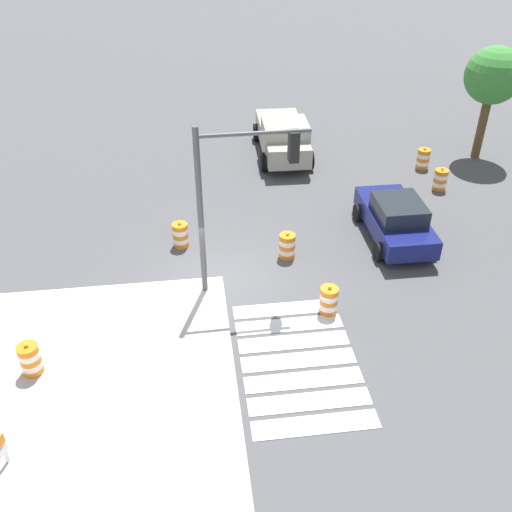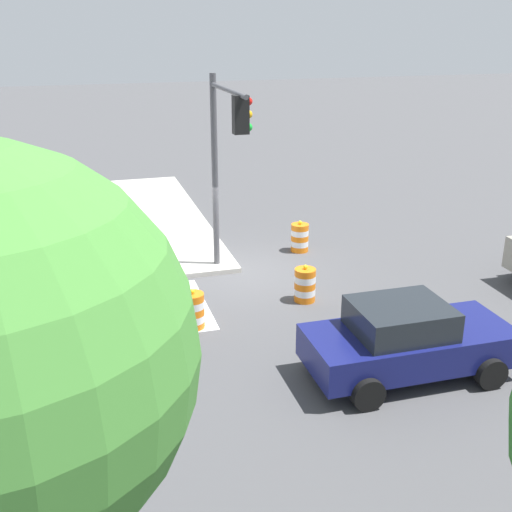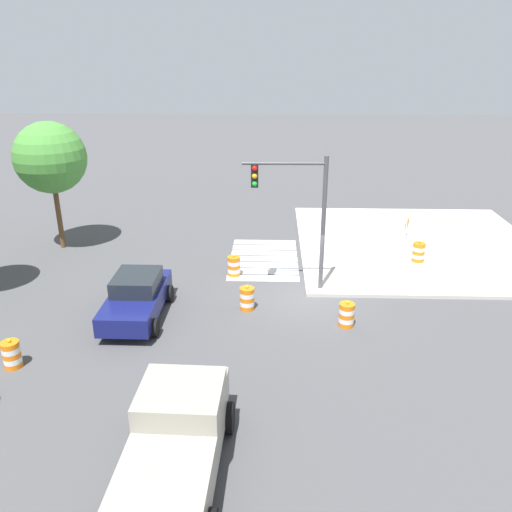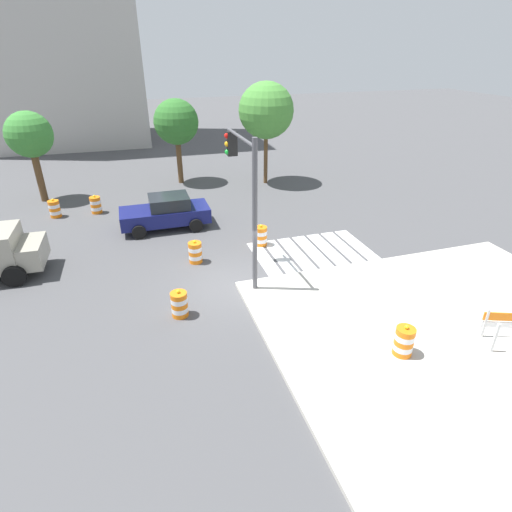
{
  "view_description": "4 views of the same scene",
  "coord_description": "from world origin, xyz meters",
  "px_view_note": "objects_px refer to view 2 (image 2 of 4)",
  "views": [
    {
      "loc": [
        15.37,
        -0.87,
        11.52
      ],
      "look_at": [
        0.24,
        1.09,
        1.04
      ],
      "focal_mm": 40.55,
      "sensor_mm": 36.0,
      "label": 1
    },
    {
      "loc": [
        4.44,
        16.77,
        7.02
      ],
      "look_at": [
        0.18,
        2.15,
        1.32
      ],
      "focal_mm": 44.62,
      "sensor_mm": 36.0,
      "label": 2
    },
    {
      "loc": [
        -18.96,
        1.43,
        9.51
      ],
      "look_at": [
        1.7,
        2.11,
        1.09
      ],
      "focal_mm": 36.4,
      "sensor_mm": 36.0,
      "label": 3
    },
    {
      "loc": [
        -3.3,
        -13.15,
        8.3
      ],
      "look_at": [
        1.03,
        0.64,
        0.8
      ],
      "focal_mm": 29.06,
      "sensor_mm": 36.0,
      "label": 4
    }
  ],
  "objects_px": {
    "sports_car": "(407,340)",
    "traffic_barrel_crosswalk_end": "(193,311)",
    "traffic_light_pole": "(225,145)",
    "traffic_barrel_median_far": "(300,238)",
    "construction_barricade": "(3,214)",
    "traffic_barrel_on_sidewalk": "(103,213)",
    "traffic_barrel_median_near": "(305,285)"
  },
  "relations": [
    {
      "from": "traffic_barrel_on_sidewalk",
      "to": "traffic_light_pole",
      "type": "distance_m",
      "value": 7.44
    },
    {
      "from": "sports_car",
      "to": "construction_barricade",
      "type": "relative_size",
      "value": 3.01
    },
    {
      "from": "traffic_barrel_median_far",
      "to": "traffic_light_pole",
      "type": "height_order",
      "value": "traffic_light_pole"
    },
    {
      "from": "traffic_barrel_median_far",
      "to": "traffic_barrel_on_sidewalk",
      "type": "relative_size",
      "value": 1.0
    },
    {
      "from": "construction_barricade",
      "to": "traffic_light_pole",
      "type": "xyz_separation_m",
      "value": [
        -6.36,
        6.31,
        3.19
      ]
    },
    {
      "from": "traffic_barrel_median_near",
      "to": "traffic_barrel_crosswalk_end",
      "type": "bearing_deg",
      "value": 13.21
    },
    {
      "from": "traffic_barrel_median_far",
      "to": "construction_barricade",
      "type": "distance_m",
      "value": 10.24
    },
    {
      "from": "sports_car",
      "to": "traffic_barrel_crosswalk_end",
      "type": "xyz_separation_m",
      "value": [
        3.84,
        -3.35,
        -0.36
      ]
    },
    {
      "from": "traffic_barrel_median_near",
      "to": "traffic_light_pole",
      "type": "xyz_separation_m",
      "value": [
        1.66,
        -1.82,
        3.46
      ]
    },
    {
      "from": "traffic_barrel_crosswalk_end",
      "to": "traffic_barrel_median_near",
      "type": "bearing_deg",
      "value": -166.79
    },
    {
      "from": "construction_barricade",
      "to": "traffic_light_pole",
      "type": "distance_m",
      "value": 9.51
    },
    {
      "from": "traffic_light_pole",
      "to": "construction_barricade",
      "type": "bearing_deg",
      "value": -44.79
    },
    {
      "from": "traffic_barrel_median_far",
      "to": "construction_barricade",
      "type": "xyz_separation_m",
      "value": [
        9.21,
        -4.47,
        0.27
      ]
    },
    {
      "from": "sports_car",
      "to": "construction_barricade",
      "type": "xyz_separation_m",
      "value": [
        8.73,
        -12.22,
        -0.09
      ]
    },
    {
      "from": "traffic_barrel_median_far",
      "to": "traffic_light_pole",
      "type": "relative_size",
      "value": 0.19
    },
    {
      "from": "sports_car",
      "to": "traffic_barrel_crosswalk_end",
      "type": "relative_size",
      "value": 4.22
    },
    {
      "from": "sports_car",
      "to": "traffic_barrel_crosswalk_end",
      "type": "bearing_deg",
      "value": -41.12
    },
    {
      "from": "sports_car",
      "to": "traffic_barrel_on_sidewalk",
      "type": "bearing_deg",
      "value": -65.36
    },
    {
      "from": "sports_car",
      "to": "traffic_barrel_median_near",
      "type": "bearing_deg",
      "value": -80.19
    },
    {
      "from": "sports_car",
      "to": "traffic_light_pole",
      "type": "relative_size",
      "value": 0.78
    },
    {
      "from": "traffic_barrel_on_sidewalk",
      "to": "construction_barricade",
      "type": "height_order",
      "value": "traffic_barrel_on_sidewalk"
    },
    {
      "from": "traffic_barrel_median_far",
      "to": "sports_car",
      "type": "bearing_deg",
      "value": 86.47
    },
    {
      "from": "traffic_barrel_median_near",
      "to": "construction_barricade",
      "type": "height_order",
      "value": "construction_barricade"
    },
    {
      "from": "traffic_barrel_on_sidewalk",
      "to": "sports_car",
      "type": "bearing_deg",
      "value": 114.64
    },
    {
      "from": "traffic_barrel_crosswalk_end",
      "to": "traffic_light_pole",
      "type": "height_order",
      "value": "traffic_light_pole"
    },
    {
      "from": "traffic_barrel_median_near",
      "to": "construction_barricade",
      "type": "bearing_deg",
      "value": -45.4
    },
    {
      "from": "traffic_barrel_median_far",
      "to": "traffic_light_pole",
      "type": "bearing_deg",
      "value": 32.94
    },
    {
      "from": "traffic_barrel_on_sidewalk",
      "to": "traffic_barrel_median_near",
      "type": "bearing_deg",
      "value": 121.36
    },
    {
      "from": "traffic_light_pole",
      "to": "sports_car",
      "type": "bearing_deg",
      "value": 111.85
    },
    {
      "from": "traffic_barrel_crosswalk_end",
      "to": "traffic_barrel_median_near",
      "type": "relative_size",
      "value": 1.0
    },
    {
      "from": "traffic_barrel_median_near",
      "to": "traffic_light_pole",
      "type": "relative_size",
      "value": 0.19
    },
    {
      "from": "traffic_light_pole",
      "to": "traffic_barrel_median_far",
      "type": "bearing_deg",
      "value": -147.06
    }
  ]
}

